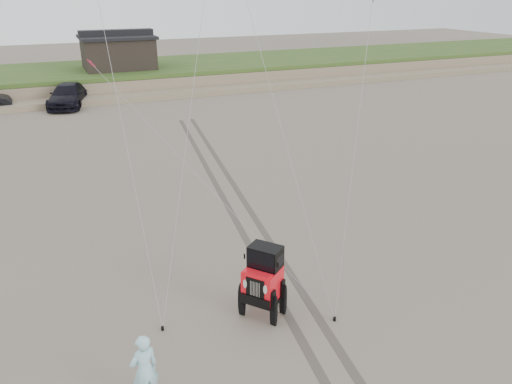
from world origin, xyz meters
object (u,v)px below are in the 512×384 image
(man, at_px, (144,370))
(jeep, at_px, (263,289))
(cabin, at_px, (118,51))
(truck_c, at_px, (68,95))

(man, bearing_deg, jeep, -167.32)
(cabin, xyz_separation_m, jeep, (-2.16, -36.63, -2.40))
(cabin, relative_size, truck_c, 1.11)
(cabin, bearing_deg, truck_c, -128.14)
(man, bearing_deg, cabin, -113.23)
(truck_c, height_order, man, man)
(jeep, height_order, man, man)
(truck_c, xyz_separation_m, jeep, (2.89, -30.20, 0.01))
(cabin, xyz_separation_m, truck_c, (-5.05, -6.43, -2.40))
(truck_c, bearing_deg, man, -75.65)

